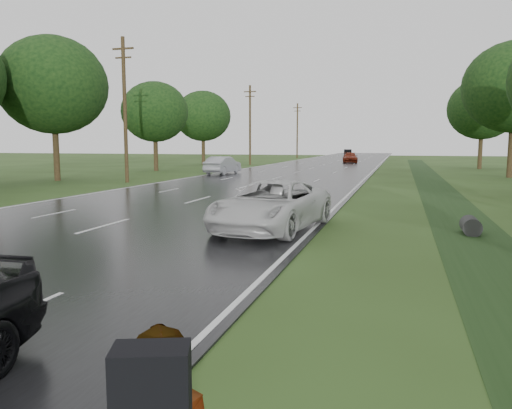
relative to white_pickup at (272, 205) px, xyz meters
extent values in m
cube|color=black|center=(-5.50, 36.09, -0.79)|extent=(14.00, 180.00, 0.04)
cube|color=silver|center=(1.25, 36.09, -0.77)|extent=(0.12, 180.00, 0.01)
cube|color=silver|center=(-12.25, 36.09, -0.77)|extent=(0.12, 180.00, 0.01)
cube|color=silver|center=(-5.50, 36.09, -0.77)|extent=(0.12, 180.00, 0.01)
cube|color=#1B3313|center=(6.00, 11.09, -0.81)|extent=(2.20, 120.00, 0.01)
cylinder|color=#2D2D2D|center=(6.00, 1.09, -0.56)|extent=(0.56, 1.00, 0.56)
cylinder|color=#332714|center=(-14.70, 16.09, 4.19)|extent=(0.26, 0.26, 10.00)
cube|color=#332714|center=(-14.70, 16.09, 8.39)|extent=(1.60, 0.12, 0.12)
cube|color=#332714|center=(-14.70, 16.09, 7.79)|extent=(1.20, 0.10, 0.10)
cylinder|color=#332714|center=(-14.70, 46.09, 4.19)|extent=(0.26, 0.26, 10.00)
cube|color=#332714|center=(-14.70, 46.09, 8.39)|extent=(1.60, 0.12, 0.12)
cube|color=#332714|center=(-14.70, 46.09, 7.79)|extent=(1.20, 0.10, 0.10)
cylinder|color=#332714|center=(-14.70, 76.09, 4.19)|extent=(0.26, 0.26, 10.00)
cube|color=#332714|center=(-14.70, 76.09, 8.39)|extent=(1.60, 0.12, 0.12)
cube|color=#332714|center=(-14.70, 76.09, 7.79)|extent=(1.20, 0.10, 0.10)
cylinder|color=#332714|center=(12.30, 29.09, 1.27)|extent=(0.44, 0.44, 4.16)
cylinder|color=#332714|center=(12.00, 43.09, 1.03)|extent=(0.44, 0.44, 3.68)
ellipsoid|color=black|center=(12.00, 43.09, 5.57)|extent=(7.20, 7.20, 6.48)
cylinder|color=#332714|center=(-20.50, 16.09, 1.19)|extent=(0.44, 0.44, 4.00)
ellipsoid|color=black|center=(-20.50, 16.09, 6.11)|extent=(7.80, 7.80, 7.02)
cylinder|color=#332714|center=(-19.70, 30.09, 0.87)|extent=(0.44, 0.44, 3.36)
ellipsoid|color=black|center=(-19.70, 30.09, 5.02)|extent=(6.60, 6.60, 5.94)
cylinder|color=#332714|center=(-20.30, 44.09, 0.95)|extent=(0.44, 0.44, 3.52)
ellipsoid|color=black|center=(-20.30, 44.09, 5.33)|extent=(7.00, 7.00, 6.30)
cube|color=black|center=(2.79, -13.16, 0.75)|extent=(0.42, 0.33, 0.51)
imported|color=silver|center=(0.00, 0.00, 0.00)|extent=(3.28, 5.86, 1.55)
imported|color=#96989E|center=(-11.30, 26.52, 0.00)|extent=(2.01, 4.83, 1.55)
imported|color=maroon|center=(-3.01, 55.79, -0.07)|extent=(2.61, 5.07, 1.41)
imported|color=black|center=(-6.74, 89.18, -0.05)|extent=(2.01, 4.54, 1.45)
camera|label=1|loc=(3.89, -15.17, 1.96)|focal=35.00mm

